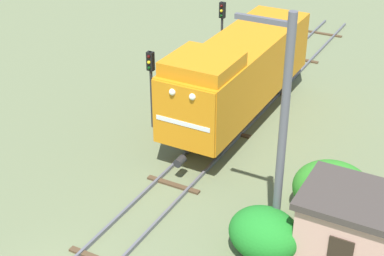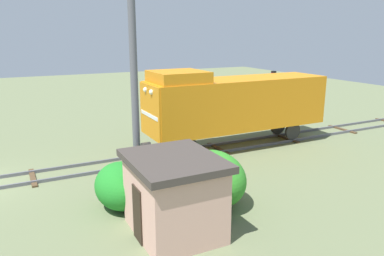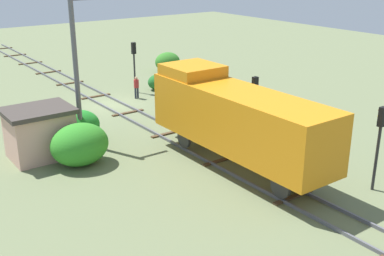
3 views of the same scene
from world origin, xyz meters
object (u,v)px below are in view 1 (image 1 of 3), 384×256
traffic_signal_mid (151,76)px  catenary_mast (281,134)px  traffic_signal_far (222,23)px  relay_hut (351,229)px  locomotive (238,71)px

traffic_signal_mid → catenary_mast: bearing=-33.1°
traffic_signal_far → relay_hut: size_ratio=1.15×
traffic_signal_far → locomotive: bearing=-57.6°
locomotive → traffic_signal_far: (-3.60, 5.67, 0.04)m
locomotive → traffic_signal_mid: bearing=-145.8°
relay_hut → locomotive: bearing=135.8°
catenary_mast → relay_hut: size_ratio=2.45×
relay_hut → traffic_signal_far: bearing=130.6°
catenary_mast → relay_hut: (2.56, 0.44, -3.15)m
traffic_signal_mid → catenary_mast: size_ratio=0.45×
locomotive → relay_hut: bearing=-44.2°
traffic_signal_far → relay_hut: traffic_signal_far is taller
locomotive → catenary_mast: catenary_mast is taller
catenary_mast → relay_hut: catenary_mast is taller
traffic_signal_mid → traffic_signal_far: 7.98m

